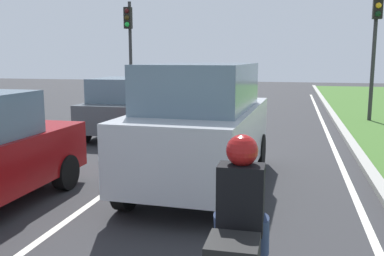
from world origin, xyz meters
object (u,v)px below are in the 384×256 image
Objects in this scene: traffic_light_near_right at (376,31)px; rider_person at (241,196)px; car_hatchback_far at (124,107)px; car_suv_ahead at (202,125)px; traffic_light_overhead_left at (129,38)px.

rider_person is at bearing -103.69° from traffic_light_near_right.
car_suv_ahead is at bearing -53.76° from car_hatchback_far.
car_hatchback_far is 3.18× the size of rider_person.
car_hatchback_far reaches higher than rider_person.
rider_person is at bearing -62.00° from car_hatchback_far.
car_hatchback_far is 0.78× the size of traffic_light_overhead_left.
traffic_light_overhead_left reaches higher than car_suv_ahead.
car_hatchback_far is 6.46m from traffic_light_overhead_left.
traffic_light_near_right is at bearing 66.62° from car_suv_ahead.
traffic_light_near_right is (4.41, 9.28, 2.16)m from car_suv_ahead.
traffic_light_overhead_left is at bearing 119.92° from car_suv_ahead.
car_suv_ahead is 4.12m from rider_person.
rider_person is (1.19, -3.95, 0.02)m from car_suv_ahead.
traffic_light_overhead_left reaches higher than car_hatchback_far.
rider_person is (4.59, -8.54, 0.31)m from car_hatchback_far.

